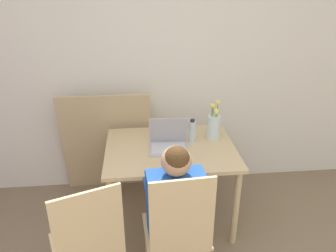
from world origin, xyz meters
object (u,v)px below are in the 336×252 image
at_px(chair_occupied, 178,233).
at_px(person_seated, 174,198).
at_px(laptop, 168,141).
at_px(water_bottle, 192,131).
at_px(chair_spare, 89,248).
at_px(flower_vase, 214,125).

distance_m(chair_occupied, person_seated, 0.22).
distance_m(chair_occupied, laptop, 0.78).
bearing_deg(person_seated, water_bottle, -112.24).
bearing_deg(water_bottle, chair_spare, -130.80).
height_order(chair_occupied, chair_spare, same).
relative_size(chair_occupied, person_seated, 0.90).
xyz_separation_m(chair_spare, laptop, (0.56, 0.80, 0.27)).
relative_size(chair_occupied, flower_vase, 2.81).
distance_m(flower_vase, water_bottle, 0.19).
bearing_deg(person_seated, chair_occupied, 90.00).
height_order(chair_spare, person_seated, person_seated).
bearing_deg(flower_vase, person_seated, -119.72).
bearing_deg(chair_spare, water_bottle, -151.04).
xyz_separation_m(chair_occupied, person_seated, (-0.01, 0.12, 0.18)).
bearing_deg(flower_vase, water_bottle, -170.19).
distance_m(person_seated, laptop, 0.62).
relative_size(person_seated, water_bottle, 5.39).
height_order(chair_occupied, laptop, chair_occupied).
relative_size(chair_spare, flower_vase, 2.81).
relative_size(chair_spare, laptop, 3.00).
height_order(chair_occupied, water_bottle, chair_occupied).
relative_size(chair_spare, water_bottle, 4.86).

